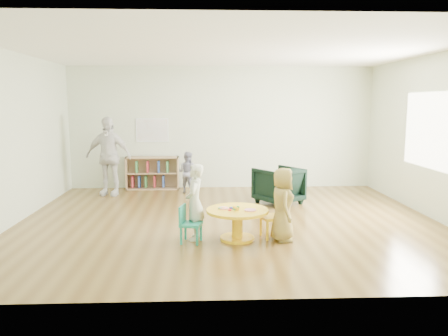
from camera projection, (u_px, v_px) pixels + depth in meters
name	position (u px, v px, depth m)	size (l,w,h in m)	color
room	(229.00, 108.00, 7.08)	(7.10, 7.00, 2.80)	brown
activity_table	(237.00, 219.00, 6.30)	(0.90, 0.90, 0.49)	yellow
kid_chair_left	(188.00, 223.00, 6.17)	(0.35, 0.35, 0.54)	#1A927A
kid_chair_right	(275.00, 215.00, 6.43)	(0.39, 0.39, 0.61)	yellow
bookshelf	(152.00, 173.00, 10.06)	(1.20, 0.30, 0.75)	#A4805B
alphabet_poster	(152.00, 130.00, 10.04)	(0.74, 0.01, 0.54)	white
armchair	(278.00, 185.00, 8.59)	(0.77, 0.79, 0.72)	black
child_left	(195.00, 202.00, 6.28)	(0.40, 0.26, 1.11)	silver
child_right	(283.00, 205.00, 6.22)	(0.52, 0.34, 1.06)	yellow
toddler	(188.00, 172.00, 9.59)	(0.44, 0.35, 0.91)	#1B1D43
adult_caretaker	(108.00, 156.00, 9.31)	(0.99, 0.41, 1.68)	white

